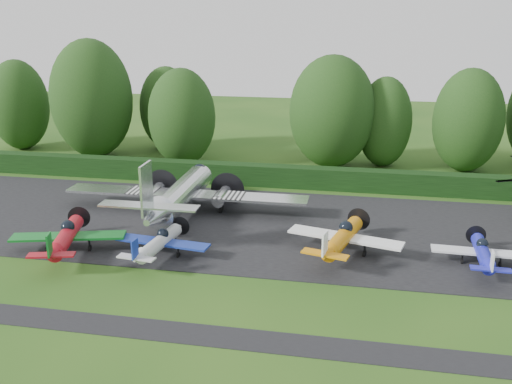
% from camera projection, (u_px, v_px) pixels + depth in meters
% --- Properties ---
extents(ground, '(160.00, 160.00, 0.00)m').
position_uv_depth(ground, '(227.00, 283.00, 35.05)').
color(ground, '#1F4814').
rests_on(ground, ground).
extents(apron, '(70.00, 18.00, 0.01)m').
position_uv_depth(apron, '(257.00, 226.00, 44.42)').
color(apron, black).
rests_on(apron, ground).
extents(taxiway_verge, '(70.00, 2.00, 0.00)m').
position_uv_depth(taxiway_verge, '(200.00, 335.00, 29.43)').
color(taxiway_verge, black).
rests_on(taxiway_verge, ground).
extents(hedgerow, '(90.00, 1.60, 2.00)m').
position_uv_depth(hedgerow, '(279.00, 186.00, 54.72)').
color(hedgerow, black).
rests_on(hedgerow, ground).
extents(transport_plane, '(20.44, 15.67, 6.55)m').
position_uv_depth(transport_plane, '(181.00, 195.00, 46.15)').
color(transport_plane, silver).
rests_on(transport_plane, ground).
extents(light_plane_red, '(7.79, 8.19, 2.99)m').
position_uv_depth(light_plane_red, '(66.00, 236.00, 39.06)').
color(light_plane_red, '#A30F1A').
rests_on(light_plane_red, ground).
extents(light_plane_white, '(6.65, 6.99, 2.55)m').
position_uv_depth(light_plane_white, '(160.00, 242.00, 38.54)').
color(light_plane_white, silver).
rests_on(light_plane_white, ground).
extents(light_plane_orange, '(7.97, 8.38, 3.06)m').
position_uv_depth(light_plane_orange, '(343.00, 237.00, 38.84)').
color(light_plane_orange, orange).
rests_on(light_plane_orange, ground).
extents(light_plane_blue, '(6.38, 6.70, 2.45)m').
position_uv_depth(light_plane_blue, '(483.00, 253.00, 37.00)').
color(light_plane_blue, '#1C20AD').
rests_on(light_plane_blue, ground).
extents(tree_0, '(7.11, 7.11, 10.68)m').
position_uv_depth(tree_0, '(468.00, 121.00, 58.38)').
color(tree_0, black).
rests_on(tree_0, ground).
extents(tree_1, '(9.03, 9.03, 11.87)m').
position_uv_depth(tree_1, '(332.00, 112.00, 59.96)').
color(tree_1, black).
rests_on(tree_1, ground).
extents(tree_2, '(6.52, 6.52, 9.92)m').
position_uv_depth(tree_2, '(167.00, 108.00, 68.46)').
color(tree_2, black).
rests_on(tree_2, ground).
extents(tree_4, '(9.14, 9.14, 13.30)m').
position_uv_depth(tree_4, '(92.00, 99.00, 64.04)').
color(tree_4, black).
rests_on(tree_4, ground).
extents(tree_5, '(6.96, 6.96, 10.73)m').
position_uv_depth(tree_5, '(19.00, 105.00, 68.10)').
color(tree_5, black).
rests_on(tree_5, ground).
extents(tree_6, '(5.74, 5.74, 9.61)m').
position_uv_depth(tree_6, '(384.00, 122.00, 60.49)').
color(tree_6, black).
rests_on(tree_6, ground).
extents(tree_7, '(7.21, 7.21, 10.44)m').
position_uv_depth(tree_7, '(182.00, 117.00, 60.97)').
color(tree_7, black).
rests_on(tree_7, ground).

